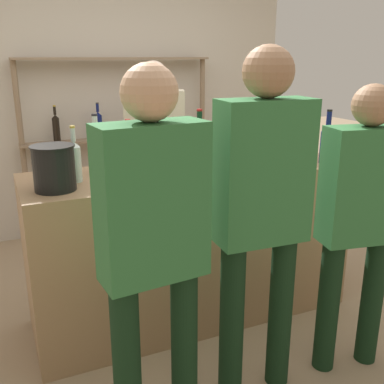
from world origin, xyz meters
TOP-DOWN VIEW (x-y plane):
  - ground_plane at (0.00, 0.00)m, footprint 16.00×16.00m
  - bar_counter at (0.00, 0.00)m, footprint 2.09×0.68m
  - back_wall at (0.00, 1.94)m, footprint 3.69×0.12m
  - back_shelf at (-0.00, 1.76)m, footprint 1.85×0.18m
  - counter_bottle_0 at (0.04, -0.02)m, footprint 0.09×0.09m
  - counter_bottle_1 at (0.60, 0.22)m, footprint 0.07×0.07m
  - counter_bottle_2 at (-0.57, 0.13)m, footprint 0.09×0.09m
  - counter_bottle_3 at (-0.43, -0.08)m, footprint 0.08×0.08m
  - counter_bottle_4 at (-0.73, -0.01)m, footprint 0.07×0.07m
  - counter_bottle_5 at (0.88, -0.21)m, footprint 0.09×0.09m
  - wine_glass at (0.36, -0.02)m, footprint 0.08×0.08m
  - ice_bucket at (-0.86, -0.13)m, footprint 0.23×0.23m
  - cork_jar at (0.29, 0.18)m, footprint 0.13×0.13m
  - server_behind_counter at (0.04, 0.81)m, footprint 0.51×0.35m
  - customer_center at (-0.00, -0.82)m, footprint 0.45×0.23m
  - customer_right at (0.59, -0.86)m, footprint 0.46×0.26m
  - customer_left at (-0.58, -0.90)m, footprint 0.46×0.23m

SIDE VIEW (x-z plane):
  - ground_plane at x=0.00m, z-range 0.00..0.00m
  - bar_counter at x=0.00m, z-range 0.00..1.03m
  - customer_right at x=0.59m, z-range 0.14..1.73m
  - server_behind_counter at x=0.04m, z-range 0.14..1.83m
  - customer_left at x=-0.58m, z-range 0.15..1.85m
  - customer_center at x=0.00m, z-range 0.16..1.93m
  - cork_jar at x=0.29m, z-range 1.03..1.17m
  - back_shelf at x=0.00m, z-range 0.27..1.98m
  - wine_glass at x=0.36m, z-range 1.07..1.22m
  - ice_bucket at x=-0.86m, z-range 1.03..1.27m
  - counter_bottle_4 at x=-0.73m, z-range 1.00..1.32m
  - counter_bottle_3 at x=-0.43m, z-range 0.99..1.34m
  - counter_bottle_5 at x=0.88m, z-range 0.99..1.34m
  - counter_bottle_2 at x=-0.57m, z-range 0.99..1.35m
  - counter_bottle_1 at x=0.60m, z-range 0.99..1.35m
  - counter_bottle_0 at x=0.04m, z-range 0.99..1.37m
  - back_wall at x=0.00m, z-range 0.00..2.80m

